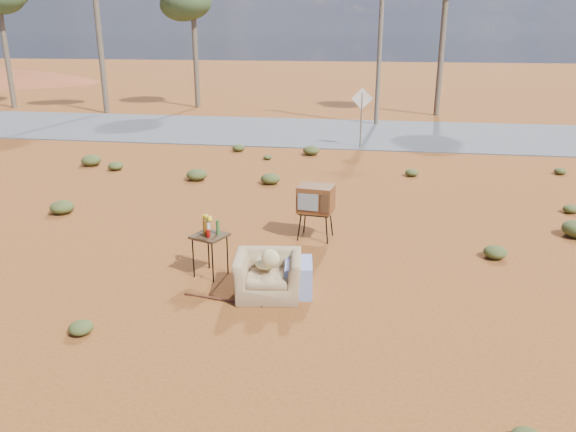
# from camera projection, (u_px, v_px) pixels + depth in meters

# --- Properties ---
(ground) EXTENTS (140.00, 140.00, 0.00)m
(ground) POSITION_uv_depth(u_px,v_px,m) (245.00, 281.00, 9.81)
(ground) COLOR brown
(ground) RESTS_ON ground
(highway) EXTENTS (140.00, 7.00, 0.04)m
(highway) POSITION_uv_depth(u_px,v_px,m) (328.00, 132.00, 23.84)
(highway) COLOR #565659
(highway) RESTS_ON ground
(armchair) EXTENTS (1.33, 0.97, 0.94)m
(armchair) POSITION_uv_depth(u_px,v_px,m) (274.00, 270.00, 9.20)
(armchair) COLOR #8F734E
(armchair) RESTS_ON ground
(tv_unit) EXTENTS (0.77, 0.65, 1.14)m
(tv_unit) POSITION_uv_depth(u_px,v_px,m) (316.00, 200.00, 11.56)
(tv_unit) COLOR black
(tv_unit) RESTS_ON ground
(side_table) EXTENTS (0.69, 0.69, 1.07)m
(side_table) POSITION_uv_depth(u_px,v_px,m) (209.00, 233.00, 9.85)
(side_table) COLOR #3D2A16
(side_table) RESTS_ON ground
(rusty_bar) EXTENTS (1.38, 0.27, 0.04)m
(rusty_bar) POSITION_uv_depth(u_px,v_px,m) (223.00, 300.00, 9.09)
(rusty_bar) COLOR #502415
(rusty_bar) RESTS_ON ground
(road_sign) EXTENTS (0.78, 0.06, 2.19)m
(road_sign) POSITION_uv_depth(u_px,v_px,m) (362.00, 107.00, 20.33)
(road_sign) COLOR brown
(road_sign) RESTS_ON ground
(eucalyptus_near_left) EXTENTS (3.20, 3.20, 6.60)m
(eucalyptus_near_left) POSITION_uv_depth(u_px,v_px,m) (193.00, 4.00, 29.90)
(eucalyptus_near_left) COLOR brown
(eucalyptus_near_left) RESTS_ON ground
(utility_pole_center) EXTENTS (1.40, 0.20, 8.00)m
(utility_pole_center) POSITION_uv_depth(u_px,v_px,m) (381.00, 30.00, 24.56)
(utility_pole_center) COLOR brown
(utility_pole_center) RESTS_ON ground
(scrub_patch) EXTENTS (17.49, 8.07, 0.33)m
(scrub_patch) POSITION_uv_depth(u_px,v_px,m) (254.00, 200.00, 14.02)
(scrub_patch) COLOR #444C21
(scrub_patch) RESTS_ON ground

